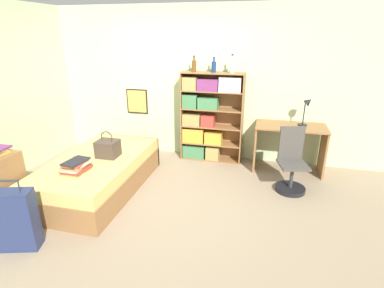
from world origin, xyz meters
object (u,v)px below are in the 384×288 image
object	(u,v)px
bottle_brown	(214,66)
desk_chair	(291,170)
bed	(99,173)
desk_lamp	(307,106)
bottle_clear	(232,66)
desk	(289,140)
book_stack_on_bed	(76,166)
bottle_green	(194,66)
bookcase	(206,117)
suitcase	(15,220)
handbag	(108,148)

from	to	relation	value
bottle_brown	desk_chair	bearing A→B (deg)	-31.75
bed	desk_lamp	bearing A→B (deg)	25.69
bottle_clear	desk	world-z (taller)	bottle_clear
book_stack_on_bed	desk	distance (m)	3.23
bottle_green	bottle_clear	distance (m)	0.62
bookcase	desk_chair	bearing A→B (deg)	-29.86
bed	suitcase	bearing A→B (deg)	-96.65
bottle_clear	desk_lamp	bearing A→B (deg)	-1.94
suitcase	bottle_clear	distance (m)	3.59
desk_lamp	desk_chair	distance (m)	1.09
bed	book_stack_on_bed	bearing A→B (deg)	-92.98
bed	desk	size ratio (longest dim) A/B	1.85
desk_chair	desk_lamp	bearing A→B (deg)	75.16
bookcase	bottle_clear	size ratio (longest dim) A/B	5.21
desk_lamp	desk_chair	bearing A→B (deg)	-104.84
bookcase	bed	bearing A→B (deg)	-130.92
book_stack_on_bed	bottle_green	bearing A→B (deg)	60.42
desk_lamp	book_stack_on_bed	bearing A→B (deg)	-147.53
bottle_green	desk	size ratio (longest dim) A/B	0.24
bottle_clear	desk_chair	size ratio (longest dim) A/B	0.32
handbag	bookcase	world-z (taller)	bookcase
handbag	bottle_brown	bearing A→B (deg)	47.80
bottle_green	desk_chair	bearing A→B (deg)	-25.88
bed	desk	bearing A→B (deg)	26.40
bottle_green	bottle_brown	distance (m)	0.33
bottle_green	desk_chair	xyz separation A→B (m)	(1.63, -0.79, -1.34)
desk_lamp	bed	bearing A→B (deg)	-154.31
handbag	suitcase	xyz separation A→B (m)	(-0.29, -1.44, -0.28)
handbag	desk_lamp	xyz separation A→B (m)	(2.74, 1.31, 0.47)
suitcase	bottle_brown	size ratio (longest dim) A/B	3.27
bottle_clear	desk_chair	world-z (taller)	bottle_clear
bed	book_stack_on_bed	world-z (taller)	book_stack_on_bed
book_stack_on_bed	bottle_brown	size ratio (longest dim) A/B	1.59
handbag	book_stack_on_bed	distance (m)	0.56
bottle_brown	handbag	bearing A→B (deg)	-132.20
desk	desk_chair	world-z (taller)	desk_chair
desk_chair	bed	bearing A→B (deg)	-166.38
bookcase	desk_lamp	xyz separation A→B (m)	(1.61, -0.08, 0.31)
bookcase	bottle_green	world-z (taller)	bottle_green
handbag	bottle_clear	bearing A→B (deg)	41.06
suitcase	desk	bearing A→B (deg)	43.57
desk	desk_chair	bearing A→B (deg)	-88.97
bottle_clear	desk_lamp	world-z (taller)	bottle_clear
bottle_green	desk_lamp	distance (m)	1.91
book_stack_on_bed	bottle_clear	xyz separation A→B (m)	(1.70, 1.89, 1.09)
bottle_green	bed	bearing A→B (deg)	-126.25
bottle_green	desk	world-z (taller)	bottle_green
handbag	book_stack_on_bed	xyz separation A→B (m)	(-0.16, -0.54, -0.05)
bookcase	desk	size ratio (longest dim) A/B	1.41
book_stack_on_bed	desk	xyz separation A→B (m)	(2.69, 1.79, -0.04)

